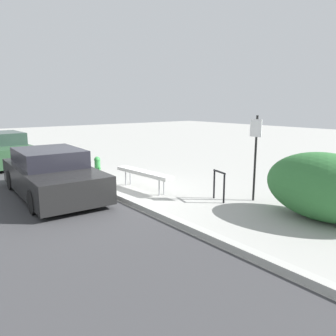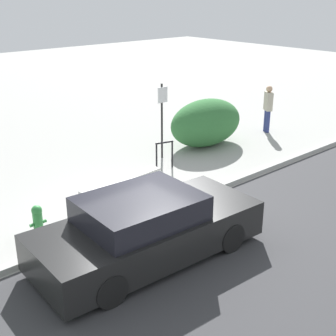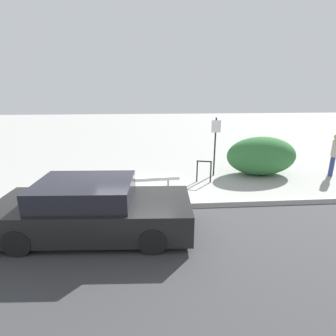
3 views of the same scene
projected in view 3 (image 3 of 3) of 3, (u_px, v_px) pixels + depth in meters
The scene contains 9 objects.
ground_plane at pixel (134, 208), 7.65m from camera, with size 60.00×60.00×0.00m, color #9E9E99.
curb at pixel (134, 206), 7.63m from camera, with size 60.00×0.20×0.13m.
bench at pixel (143, 179), 8.55m from camera, with size 2.36×0.52×0.58m.
bike_rack at pixel (204, 169), 9.64m from camera, with size 0.54×0.19×0.83m.
sign_post at pixel (215, 141), 10.14m from camera, with size 0.36×0.08×2.30m.
fire_hydrant at pixel (65, 188), 8.07m from camera, with size 0.36×0.22×0.77m.
shrub_hedge at pixel (261, 156), 10.46m from camera, with size 2.78×1.60×1.54m.
pedestrian at pixel (334, 154), 10.26m from camera, with size 0.38×0.43×1.68m.
parked_car_near at pixel (93, 210), 6.15m from camera, with size 4.59×2.07×1.32m.
Camera 3 is at (0.45, -7.04, 3.34)m, focal length 28.00 mm.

